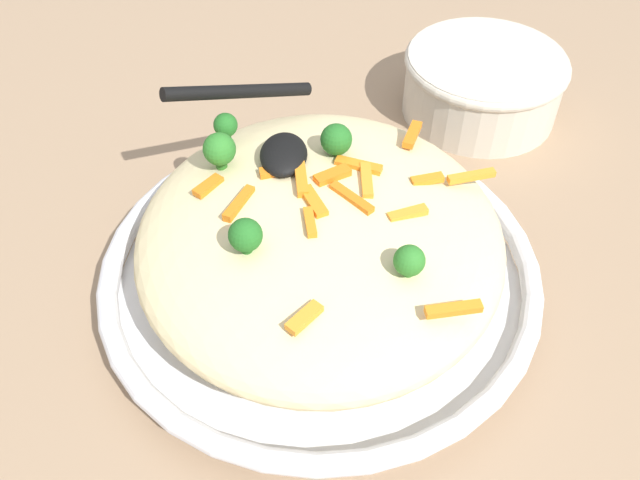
# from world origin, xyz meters

# --- Properties ---
(ground_plane) EXTENTS (2.40, 2.40, 0.00)m
(ground_plane) POSITION_xyz_m (0.00, 0.00, 0.00)
(ground_plane) COLOR #9E7F60
(serving_bowl) EXTENTS (0.38, 0.38, 0.04)m
(serving_bowl) POSITION_xyz_m (0.00, 0.00, 0.02)
(serving_bowl) COLOR silver
(serving_bowl) RESTS_ON ground_plane
(pasta_mound) EXTENTS (0.32, 0.30, 0.07)m
(pasta_mound) POSITION_xyz_m (0.00, 0.00, 0.07)
(pasta_mound) COLOR beige
(pasta_mound) RESTS_ON serving_bowl
(carrot_piece_0) EXTENTS (0.01, 0.04, 0.01)m
(carrot_piece_0) POSITION_xyz_m (-0.10, -0.09, 0.10)
(carrot_piece_0) COLOR orange
(carrot_piece_0) RESTS_ON pasta_mound
(carrot_piece_1) EXTENTS (0.03, 0.03, 0.01)m
(carrot_piece_1) POSITION_xyz_m (0.03, -0.01, 0.11)
(carrot_piece_1) COLOR orange
(carrot_piece_1) RESTS_ON pasta_mound
(carrot_piece_2) EXTENTS (0.04, 0.02, 0.01)m
(carrot_piece_2) POSITION_xyz_m (-0.00, 0.06, 0.10)
(carrot_piece_2) COLOR orange
(carrot_piece_2) RESTS_ON pasta_mound
(carrot_piece_3) EXTENTS (0.04, 0.02, 0.01)m
(carrot_piece_3) POSITION_xyz_m (0.10, -0.08, 0.10)
(carrot_piece_3) COLOR orange
(carrot_piece_3) RESTS_ON pasta_mound
(carrot_piece_4) EXTENTS (0.04, 0.01, 0.01)m
(carrot_piece_4) POSITION_xyz_m (0.03, -0.04, 0.11)
(carrot_piece_4) COLOR orange
(carrot_piece_4) RESTS_ON pasta_mound
(carrot_piece_5) EXTENTS (0.03, 0.02, 0.01)m
(carrot_piece_5) POSITION_xyz_m (0.02, 0.09, 0.10)
(carrot_piece_5) COLOR orange
(carrot_piece_5) RESTS_ON pasta_mound
(carrot_piece_6) EXTENTS (0.03, 0.01, 0.01)m
(carrot_piece_6) POSITION_xyz_m (-0.02, 0.01, 0.11)
(carrot_piece_6) COLOR orange
(carrot_piece_6) RESTS_ON pasta_mound
(carrot_piece_7) EXTENTS (0.02, 0.03, 0.01)m
(carrot_piece_7) POSITION_xyz_m (-0.01, -0.07, 0.10)
(carrot_piece_7) COLOR orange
(carrot_piece_7) RESTS_ON pasta_mound
(carrot_piece_8) EXTENTS (0.04, 0.04, 0.01)m
(carrot_piece_8) POSITION_xyz_m (0.01, -0.02, 0.11)
(carrot_piece_8) COLOR orange
(carrot_piece_8) RESTS_ON pasta_mound
(carrot_piece_9) EXTENTS (0.02, 0.03, 0.01)m
(carrot_piece_9) POSITION_xyz_m (0.04, -0.09, 0.10)
(carrot_piece_9) COLOR orange
(carrot_piece_9) RESTS_ON pasta_mound
(carrot_piece_10) EXTENTS (0.02, 0.04, 0.01)m
(carrot_piece_10) POSITION_xyz_m (0.05, -0.03, 0.10)
(carrot_piece_10) COLOR orange
(carrot_piece_10) RESTS_ON pasta_mound
(carrot_piece_11) EXTENTS (0.03, 0.03, 0.01)m
(carrot_piece_11) POSITION_xyz_m (-0.11, 0.01, 0.10)
(carrot_piece_11) COLOR orange
(carrot_piece_11) RESTS_ON pasta_mound
(carrot_piece_12) EXTENTS (0.04, 0.02, 0.01)m
(carrot_piece_12) POSITION_xyz_m (0.00, 0.01, 0.11)
(carrot_piece_12) COLOR orange
(carrot_piece_12) RESTS_ON pasta_mound
(carrot_piece_13) EXTENTS (0.02, 0.04, 0.01)m
(carrot_piece_13) POSITION_xyz_m (0.04, -0.12, 0.10)
(carrot_piece_13) COLOR orange
(carrot_piece_13) RESTS_ON pasta_mound
(carrot_piece_14) EXTENTS (0.02, 0.03, 0.01)m
(carrot_piece_14) POSITION_xyz_m (0.04, 0.04, 0.10)
(carrot_piece_14) COLOR orange
(carrot_piece_14) RESTS_ON pasta_mound
(carrot_piece_15) EXTENTS (0.04, 0.01, 0.01)m
(carrot_piece_15) POSITION_xyz_m (0.02, 0.02, 0.11)
(carrot_piece_15) COLOR orange
(carrot_piece_15) RESTS_ON pasta_mound
(broccoli_floret_0) EXTENTS (0.03, 0.03, 0.03)m
(broccoli_floret_0) POSITION_xyz_m (-0.05, 0.05, 0.12)
(broccoli_floret_0) COLOR #205B1C
(broccoli_floret_0) RESTS_ON pasta_mound
(broccoli_floret_1) EXTENTS (0.03, 0.03, 0.03)m
(broccoli_floret_1) POSITION_xyz_m (0.05, 0.08, 0.12)
(broccoli_floret_1) COLOR #296820
(broccoli_floret_1) RESTS_ON pasta_mound
(broccoli_floret_2) EXTENTS (0.02, 0.02, 0.03)m
(broccoli_floret_2) POSITION_xyz_m (0.09, 0.08, 0.11)
(broccoli_floret_2) COLOR #205B1C
(broccoli_floret_2) RESTS_ON pasta_mound
(broccoli_floret_3) EXTENTS (0.02, 0.02, 0.03)m
(broccoli_floret_3) POSITION_xyz_m (-0.07, -0.06, 0.11)
(broccoli_floret_3) COLOR #296820
(broccoli_floret_3) RESTS_ON pasta_mound
(broccoli_floret_4) EXTENTS (0.03, 0.03, 0.03)m
(broccoli_floret_4) POSITION_xyz_m (0.07, -0.01, 0.12)
(broccoli_floret_4) COLOR #205B1C
(broccoli_floret_4) RESTS_ON pasta_mound
(serving_spoon) EXTENTS (0.13, 0.12, 0.06)m
(serving_spoon) POSITION_xyz_m (0.07, 0.04, 0.12)
(serving_spoon) COLOR black
(serving_spoon) RESTS_ON pasta_mound
(companion_bowl) EXTENTS (0.18, 0.18, 0.07)m
(companion_bowl) POSITION_xyz_m (0.27, -0.18, 0.04)
(companion_bowl) COLOR beige
(companion_bowl) RESTS_ON ground_plane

